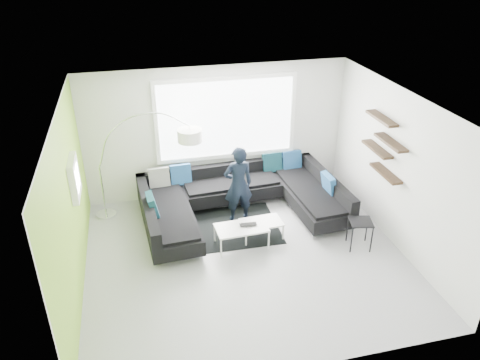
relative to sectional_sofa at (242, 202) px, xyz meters
The scene contains 9 objects.
ground 1.35m from the sectional_sofa, 100.65° to the right, with size 5.50×5.50×0.00m, color gray.
room_shell 1.81m from the sectional_sofa, 100.69° to the right, with size 5.54×5.04×2.82m.
sectional_sofa is the anchor object (origin of this frame).
rug 0.63m from the sectional_sofa, 147.11° to the right, with size 2.10×1.52×0.01m, color black.
coffee_table 0.84m from the sectional_sofa, 91.22° to the right, with size 1.20×0.70×0.39m, color silver.
arc_lamp 2.84m from the sectional_sofa, 164.46° to the left, with size 2.04×0.92×2.17m, color silver, non-canonical shape.
side_table 2.33m from the sectional_sofa, 38.42° to the right, with size 0.39×0.39×0.54m, color black.
person 0.43m from the sectional_sofa, 157.52° to the right, with size 0.59×0.41×1.57m, color black.
laptop 0.93m from the sectional_sofa, 96.28° to the right, with size 0.33×0.22×0.02m, color black.
Camera 1 is at (-1.67, -6.48, 5.04)m, focal length 35.00 mm.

